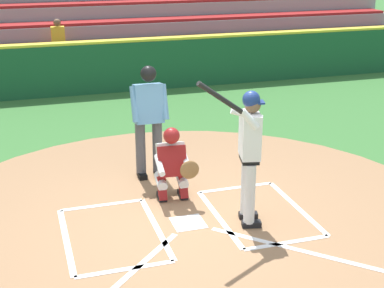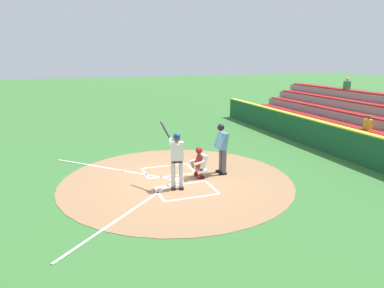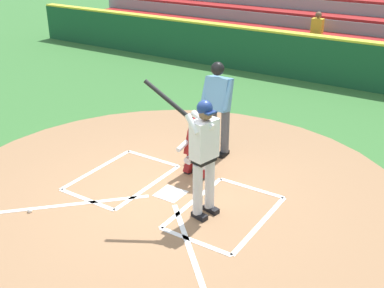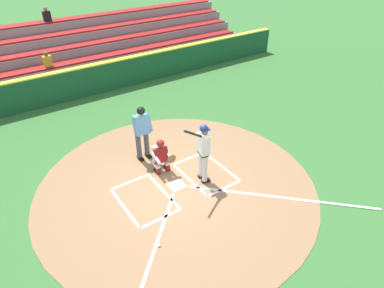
{
  "view_description": "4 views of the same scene",
  "coord_description": "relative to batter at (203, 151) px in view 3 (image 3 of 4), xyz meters",
  "views": [
    {
      "loc": [
        2.03,
        6.7,
        3.69
      ],
      "look_at": [
        -0.32,
        -0.87,
        0.83
      ],
      "focal_mm": 53.39,
      "sensor_mm": 36.0,
      "label": 1
    },
    {
      "loc": [
        -10.9,
        3.31,
        4.23
      ],
      "look_at": [
        0.28,
        -0.66,
        1.18
      ],
      "focal_mm": 32.34,
      "sensor_mm": 36.0,
      "label": 2
    },
    {
      "loc": [
        -4.05,
        5.64,
        4.11
      ],
      "look_at": [
        -0.44,
        0.03,
        1.05
      ],
      "focal_mm": 44.88,
      "sensor_mm": 36.0,
      "label": 3
    },
    {
      "loc": [
        3.98,
        6.54,
        6.4
      ],
      "look_at": [
        -0.49,
        0.08,
        1.3
      ],
      "focal_mm": 31.91,
      "sensor_mm": 36.0,
      "label": 4
    }
  ],
  "objects": [
    {
      "name": "batter",
      "position": [
        0.0,
        0.0,
        0.0
      ],
      "size": [
        1.04,
        0.55,
        2.13
      ],
      "color": "silver",
      "rests_on": "ground"
    },
    {
      "name": "ground_plane",
      "position": [
        0.77,
        -0.23,
        -1.1
      ],
      "size": [
        120.0,
        120.0,
        0.0
      ],
      "primitive_type": "plane",
      "color": "#387033"
    },
    {
      "name": "dirt_circle",
      "position": [
        0.77,
        -0.23,
        -1.09
      ],
      "size": [
        8.0,
        8.0,
        0.01
      ],
      "primitive_type": "cylinder",
      "color": "#99704C",
      "rests_on": "ground"
    },
    {
      "name": "backstop_wall",
      "position": [
        0.77,
        -7.73,
        -0.45
      ],
      "size": [
        22.0,
        0.36,
        1.31
      ],
      "color": "#19512D",
      "rests_on": "ground"
    },
    {
      "name": "plate_umpire",
      "position": [
        0.88,
        -1.98,
        -0.02
      ],
      "size": [
        0.58,
        0.41,
        1.86
      ],
      "color": "#4C4C51",
      "rests_on": "ground"
    },
    {
      "name": "catcher",
      "position": [
        0.75,
        -1.07,
        -0.51
      ],
      "size": [
        0.59,
        0.64,
        1.13
      ],
      "color": "black",
      "rests_on": "ground"
    },
    {
      "name": "home_plate_and_chalk",
      "position": [
        0.77,
        0.65,
        -1.08
      ],
      "size": [
        7.93,
        4.91,
        0.01
      ],
      "color": "white",
      "rests_on": "dirt_circle"
    },
    {
      "name": "baseball",
      "position": [
        2.3,
        1.42,
        -1.06
      ],
      "size": [
        0.07,
        0.07,
        0.07
      ],
      "primitive_type": "sphere",
      "color": "white",
      "rests_on": "ground"
    },
    {
      "name": "bleacher_stand",
      "position": [
        0.77,
        -10.99,
        -0.25
      ],
      "size": [
        20.0,
        4.25,
        3.0
      ],
      "color": "gray",
      "rests_on": "ground"
    }
  ]
}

